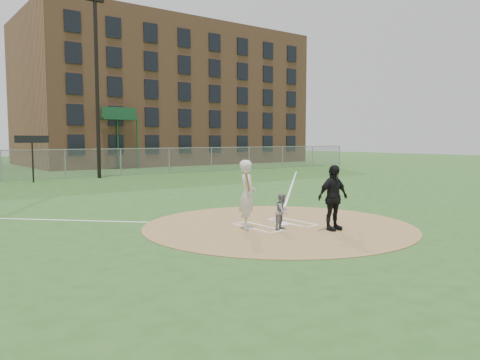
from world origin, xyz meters
TOP-DOWN VIEW (x-y plane):
  - ground at (0.00, 0.00)m, footprint 140.00×140.00m
  - dirt_circle at (0.00, 0.00)m, footprint 8.40×8.40m
  - home_plate at (0.20, 0.02)m, footprint 0.54×0.54m
  - foul_line_first at (9.00, 9.00)m, footprint 17.04×17.04m
  - catcher at (-0.34, -0.56)m, footprint 0.63×0.57m
  - umpire at (0.76, -1.55)m, footprint 1.15×0.52m
  - batters_boxes at (0.00, 0.15)m, footprint 2.08×1.88m
  - batter_at_plate at (-1.12, 0.13)m, footprint 0.97×1.07m
  - outfield_fence at (0.00, 22.00)m, footprint 56.08×0.08m
  - brick_warehouse at (16.00, 37.96)m, footprint 30.00×17.17m
  - light_pole at (2.00, 21.00)m, footprint 1.20×0.30m
  - scoreboard_sign at (-2.50, 20.20)m, footprint 2.00×0.10m

SIDE VIEW (x-z plane):
  - ground at x=0.00m, z-range 0.00..0.00m
  - foul_line_first at x=9.00m, z-range 0.00..0.01m
  - dirt_circle at x=0.00m, z-range 0.00..0.02m
  - batters_boxes at x=0.00m, z-range 0.02..0.03m
  - home_plate at x=0.20m, z-range 0.02..0.05m
  - catcher at x=-0.34m, z-range 0.02..1.10m
  - umpire at x=0.76m, z-range 0.02..1.96m
  - outfield_fence at x=0.00m, z-range 0.00..2.03m
  - batter_at_plate at x=-1.12m, z-range 0.02..2.09m
  - scoreboard_sign at x=-2.50m, z-range 0.92..3.85m
  - light_pole at x=2.00m, z-range 0.50..12.72m
  - brick_warehouse at x=16.00m, z-range 0.00..15.00m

